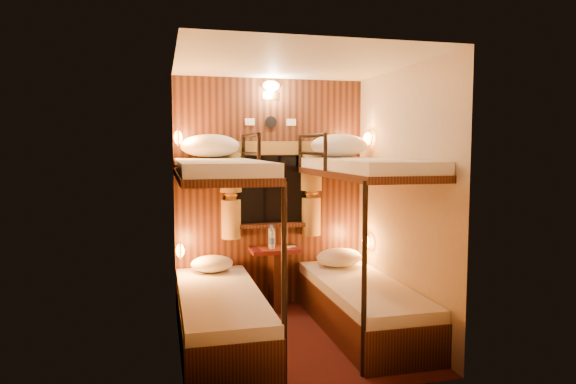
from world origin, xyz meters
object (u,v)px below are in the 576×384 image
object	(u,v)px
bunk_left	(220,280)
bottle_left	(271,238)
bunk_right	(362,271)
table	(275,270)
bottle_right	(272,240)

from	to	relation	value
bunk_left	bottle_left	xyz separation A→B (m)	(0.62, 0.82, 0.19)
bunk_left	bunk_right	bearing A→B (deg)	0.00
bunk_left	bunk_right	size ratio (longest dim) A/B	1.00
bunk_left	bottle_left	distance (m)	1.05
bunk_left	table	xyz separation A→B (m)	(0.65, 0.78, -0.14)
bunk_right	bottle_right	xyz separation A→B (m)	(-0.68, 0.73, 0.19)
bottle_right	table	bearing A→B (deg)	53.63
bunk_right	bottle_left	xyz separation A→B (m)	(-0.67, 0.82, 0.19)
bottle_right	bottle_left	bearing A→B (deg)	83.12
bunk_left	bottle_right	world-z (taller)	bunk_left
bunk_left	table	bearing A→B (deg)	50.33
bunk_left	bottle_right	bearing A→B (deg)	50.12
bunk_left	bottle_left	world-z (taller)	bunk_left
table	bottle_right	bearing A→B (deg)	-126.37
bottle_left	bottle_right	world-z (taller)	bottle_left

